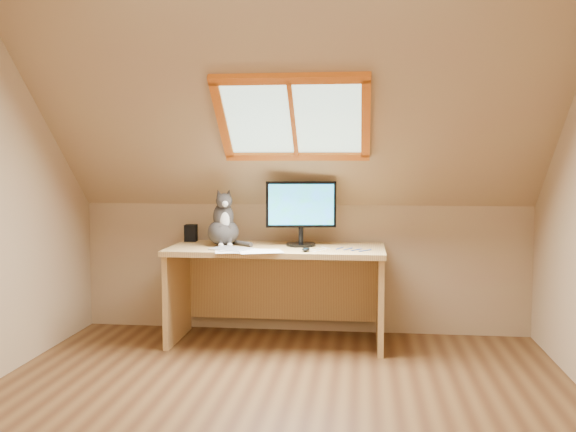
# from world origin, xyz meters

# --- Properties ---
(ground) EXTENTS (3.50, 3.50, 0.00)m
(ground) POSITION_xyz_m (0.00, 0.00, 0.00)
(ground) COLOR brown
(ground) RESTS_ON ground
(room_shell) EXTENTS (3.52, 3.52, 2.41)m
(room_shell) POSITION_xyz_m (0.00, -0.09, 1.43)
(room_shell) COLOR tan
(room_shell) RESTS_ON ground
(desk) EXTENTS (1.57, 0.68, 0.71)m
(desk) POSITION_xyz_m (-0.16, 1.45, 0.49)
(desk) COLOR tan
(desk) RESTS_ON ground
(monitor) EXTENTS (0.52, 0.22, 0.48)m
(monitor) POSITION_xyz_m (0.01, 1.45, 0.99)
(monitor) COLOR black
(monitor) RESTS_ON desk
(cat) EXTENTS (0.31, 0.34, 0.43)m
(cat) POSITION_xyz_m (-0.56, 1.41, 0.87)
(cat) COLOR #393432
(cat) RESTS_ON desk
(desk_speaker) EXTENTS (0.10, 0.10, 0.13)m
(desk_speaker) POSITION_xyz_m (-0.87, 1.63, 0.78)
(desk_speaker) COLOR black
(desk_speaker) RESTS_ON desk
(graphics_tablet) EXTENTS (0.32, 0.28, 0.01)m
(graphics_tablet) POSITION_xyz_m (-0.46, 1.19, 0.72)
(graphics_tablet) COLOR #B2B2B7
(graphics_tablet) RESTS_ON desk
(mouse) EXTENTS (0.06, 0.10, 0.03)m
(mouse) POSITION_xyz_m (0.08, 1.15, 0.73)
(mouse) COLOR black
(mouse) RESTS_ON desk
(papers) EXTENTS (0.35, 0.30, 0.01)m
(papers) POSITION_xyz_m (-0.32, 1.12, 0.72)
(papers) COLOR white
(papers) RESTS_ON desk
(cables) EXTENTS (0.51, 0.26, 0.01)m
(cables) POSITION_xyz_m (0.30, 1.26, 0.72)
(cables) COLOR silver
(cables) RESTS_ON desk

